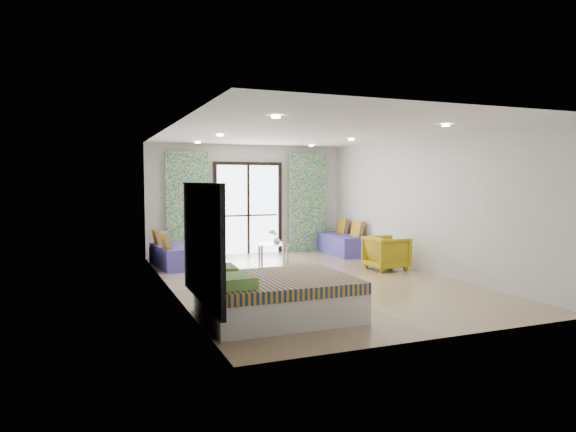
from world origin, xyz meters
name	(u,v)px	position (x,y,z in m)	size (l,w,h in m)	color
floor	(309,280)	(0.00, 0.00, 0.00)	(5.00, 7.50, 0.01)	#947758
ceiling	(310,132)	(0.00, 0.00, 2.70)	(5.00, 7.50, 0.01)	silver
wall_back	(248,199)	(0.00, 3.75, 1.35)	(5.00, 0.01, 2.70)	silver
wall_front	(445,222)	(0.00, -3.75, 1.35)	(5.00, 0.01, 2.70)	silver
wall_left	(170,209)	(-2.50, 0.00, 1.35)	(0.01, 7.50, 2.70)	silver
wall_right	(423,204)	(2.50, 0.00, 1.35)	(0.01, 7.50, 2.70)	silver
balcony_door	(248,203)	(0.00, 3.72, 1.26)	(1.76, 0.08, 2.28)	black
balcony_rail	(248,215)	(0.00, 3.73, 0.95)	(1.52, 0.03, 0.04)	#595451
curtain_left	(187,205)	(-1.55, 3.57, 1.25)	(1.00, 0.10, 2.50)	white
curtain_right	(307,203)	(1.55, 3.57, 1.25)	(1.00, 0.10, 2.50)	white
downlight_a	(276,117)	(-1.40, -2.00, 2.67)	(0.12, 0.12, 0.02)	#FFE0B2
downlight_b	(446,126)	(1.40, -2.00, 2.67)	(0.12, 0.12, 0.02)	#FFE0B2
downlight_c	(220,135)	(-1.40, 1.00, 2.67)	(0.12, 0.12, 0.02)	#FFE0B2
downlight_d	(351,140)	(1.40, 1.00, 2.67)	(0.12, 0.12, 0.02)	#FFE0B2
downlight_e	(198,143)	(-1.40, 3.00, 2.67)	(0.12, 0.12, 0.02)	#FFE0B2
downlight_f	(311,146)	(1.40, 3.00, 2.67)	(0.12, 0.12, 0.02)	#FFE0B2
headboard	(202,243)	(-2.46, -2.17, 1.05)	(0.06, 2.10, 1.50)	black
switch_plate	(183,233)	(-2.47, -0.92, 1.05)	(0.02, 0.10, 0.10)	silver
bed	(275,296)	(-1.48, -2.17, 0.28)	(1.96, 1.60, 0.68)	silver
daybed_left	(172,255)	(-2.11, 2.39, 0.25)	(0.78, 1.66, 0.79)	#484099
daybed_right	(342,243)	(2.12, 2.73, 0.26)	(0.73, 1.75, 0.85)	#484099
coffee_table	(273,246)	(0.07, 2.12, 0.38)	(0.77, 0.77, 0.74)	silver
vase	(277,240)	(0.14, 2.07, 0.51)	(0.16, 0.17, 0.16)	white
armchair	(387,251)	(1.91, 0.40, 0.38)	(0.74, 0.69, 0.76)	#AE9316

